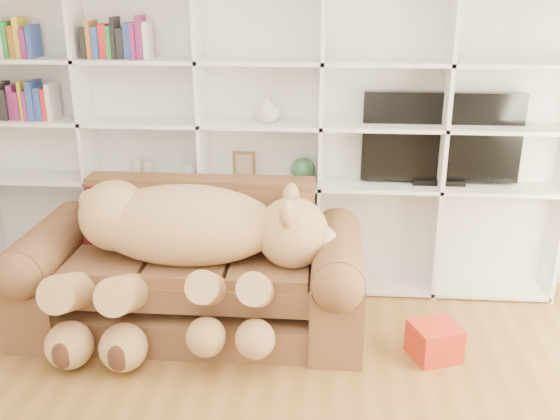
# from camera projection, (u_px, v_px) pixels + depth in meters

# --- Properties ---
(wall_back) EXTENTS (5.00, 0.02, 2.70)m
(wall_back) POSITION_uv_depth(u_px,v_px,m) (264.00, 112.00, 4.74)
(wall_back) COLOR silver
(wall_back) RESTS_ON floor
(bookshelf) EXTENTS (4.43, 0.35, 2.40)m
(bookshelf) POSITION_uv_depth(u_px,v_px,m) (230.00, 121.00, 4.64)
(bookshelf) COLOR white
(bookshelf) RESTS_ON floor
(sofa) EXTENTS (2.31, 1.00, 0.97)m
(sofa) POSITION_uv_depth(u_px,v_px,m) (194.00, 276.00, 4.31)
(sofa) COLOR brown
(sofa) RESTS_ON floor
(teddy_bear) EXTENTS (1.80, 0.97, 1.04)m
(teddy_bear) POSITION_uv_depth(u_px,v_px,m) (185.00, 245.00, 4.02)
(teddy_bear) COLOR tan
(teddy_bear) RESTS_ON sofa
(throw_pillow) EXTENTS (0.46, 0.29, 0.46)m
(throw_pillow) POSITION_uv_depth(u_px,v_px,m) (117.00, 219.00, 4.39)
(throw_pillow) COLOR #5A110F
(throw_pillow) RESTS_ON sofa
(gift_box) EXTENTS (0.36, 0.35, 0.23)m
(gift_box) POSITION_uv_depth(u_px,v_px,m) (434.00, 341.00, 3.99)
(gift_box) COLOR #B32A17
(gift_box) RESTS_ON floor
(tv) EXTENTS (1.15, 0.18, 0.68)m
(tv) POSITION_uv_depth(u_px,v_px,m) (441.00, 139.00, 4.55)
(tv) COLOR black
(tv) RESTS_ON bookshelf
(picture_frame) EXTENTS (0.17, 0.04, 0.21)m
(picture_frame) POSITION_uv_depth(u_px,v_px,m) (244.00, 165.00, 4.69)
(picture_frame) COLOR brown
(picture_frame) RESTS_ON bookshelf
(green_vase) EXTENTS (0.19, 0.19, 0.19)m
(green_vase) POSITION_uv_depth(u_px,v_px,m) (303.00, 170.00, 4.66)
(green_vase) COLOR #2C5534
(green_vase) RESTS_ON bookshelf
(figurine_tall) EXTENTS (0.09, 0.09, 0.15)m
(figurine_tall) POSITION_uv_depth(u_px,v_px,m) (136.00, 168.00, 4.77)
(figurine_tall) COLOR beige
(figurine_tall) RESTS_ON bookshelf
(figurine_short) EXTENTS (0.08, 0.08, 0.13)m
(figurine_short) POSITION_uv_depth(u_px,v_px,m) (148.00, 170.00, 4.76)
(figurine_short) COLOR beige
(figurine_short) RESTS_ON bookshelf
(snow_globe) EXTENTS (0.11, 0.11, 0.11)m
(snow_globe) POSITION_uv_depth(u_px,v_px,m) (190.00, 171.00, 4.74)
(snow_globe) COLOR silver
(snow_globe) RESTS_ON bookshelf
(shelf_vase) EXTENTS (0.23, 0.23, 0.20)m
(shelf_vase) POSITION_uv_depth(u_px,v_px,m) (267.00, 109.00, 4.53)
(shelf_vase) COLOR beige
(shelf_vase) RESTS_ON bookshelf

